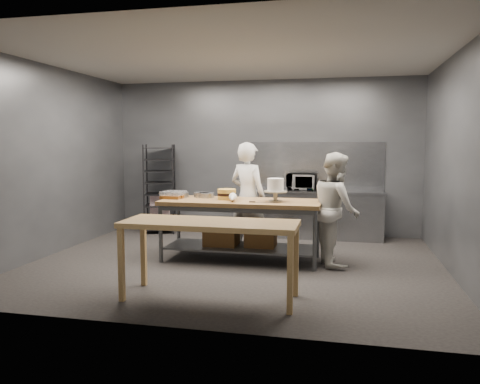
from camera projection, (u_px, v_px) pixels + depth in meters
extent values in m
plane|color=black|center=(235.00, 263.00, 6.95)|extent=(6.00, 6.00, 0.00)
cube|color=#4C4F54|center=(264.00, 157.00, 9.22)|extent=(6.00, 0.04, 3.00)
cube|color=olive|center=(241.00, 202.00, 7.06)|extent=(2.40, 0.90, 0.06)
cube|color=#47494C|center=(241.00, 247.00, 7.13)|extent=(2.25, 0.75, 0.03)
cylinder|color=#47494C|center=(161.00, 234.00, 6.98)|extent=(0.06, 0.06, 0.86)
cylinder|color=#47494C|center=(179.00, 225.00, 7.73)|extent=(0.06, 0.06, 0.86)
cylinder|color=#47494C|center=(315.00, 241.00, 6.49)|extent=(0.06, 0.06, 0.86)
cylinder|color=#47494C|center=(318.00, 230.00, 7.24)|extent=(0.06, 0.06, 0.86)
cube|color=brown|center=(221.00, 234.00, 7.20)|extent=(0.50, 0.40, 0.35)
cube|color=brown|center=(261.00, 237.00, 7.11)|extent=(0.45, 0.38, 0.30)
cube|color=olive|center=(210.00, 224.00, 5.29)|extent=(2.00, 0.70, 0.06)
cube|color=olive|center=(121.00, 265.00, 5.25)|extent=(0.06, 0.06, 0.84)
cube|color=olive|center=(144.00, 252.00, 5.84)|extent=(0.06, 0.06, 0.84)
cube|color=olive|center=(290.00, 275.00, 4.85)|extent=(0.06, 0.06, 0.84)
cube|color=olive|center=(296.00, 261.00, 5.43)|extent=(0.06, 0.06, 0.84)
cube|color=slate|center=(313.00, 191.00, 8.76)|extent=(2.60, 0.60, 0.04)
cube|color=slate|center=(313.00, 215.00, 8.81)|extent=(2.56, 0.56, 0.86)
cube|color=slate|center=(315.00, 165.00, 9.00)|extent=(2.60, 0.02, 0.90)
cube|color=black|center=(160.00, 188.00, 9.34)|extent=(0.77, 0.80, 1.75)
cube|color=white|center=(160.00, 205.00, 9.37)|extent=(0.44, 0.34, 0.45)
imported|color=white|center=(248.00, 197.00, 7.68)|extent=(0.77, 0.66, 1.79)
imported|color=silver|center=(336.00, 209.00, 6.82)|extent=(0.81, 0.94, 1.65)
imported|color=black|center=(301.00, 182.00, 8.79)|extent=(0.54, 0.37, 0.30)
cylinder|color=#A49C83|center=(275.00, 201.00, 6.89)|extent=(0.20, 0.20, 0.02)
cylinder|color=#A49C83|center=(275.00, 196.00, 6.88)|extent=(0.06, 0.06, 0.12)
cylinder|color=#A49C83|center=(275.00, 192.00, 6.87)|extent=(0.34, 0.34, 0.02)
cylinder|color=white|center=(276.00, 185.00, 6.86)|extent=(0.24, 0.24, 0.19)
cylinder|color=gold|center=(227.00, 197.00, 7.15)|extent=(0.28, 0.28, 0.06)
cylinder|color=black|center=(227.00, 194.00, 7.15)|extent=(0.28, 0.28, 0.04)
cylinder|color=gold|center=(227.00, 191.00, 7.14)|extent=(0.28, 0.28, 0.06)
cylinder|color=gray|center=(201.00, 195.00, 7.47)|extent=(0.25, 0.25, 0.07)
cylinder|color=gray|center=(206.00, 195.00, 7.39)|extent=(0.24, 0.24, 0.07)
cylinder|color=gray|center=(180.00, 195.00, 7.45)|extent=(0.30, 0.30, 0.07)
cone|color=white|center=(232.00, 198.00, 6.81)|extent=(0.19, 0.40, 0.12)
cube|color=slate|center=(264.00, 203.00, 6.76)|extent=(0.28, 0.02, 0.00)
cube|color=black|center=(252.00, 202.00, 6.80)|extent=(0.09, 0.02, 0.02)
cube|color=brown|center=(171.00, 197.00, 7.25)|extent=(0.30, 0.20, 0.05)
cube|color=silver|center=(171.00, 194.00, 7.25)|extent=(0.31, 0.21, 0.06)
cube|color=brown|center=(176.00, 196.00, 7.38)|extent=(0.30, 0.20, 0.05)
cube|color=silver|center=(176.00, 193.00, 7.37)|extent=(0.31, 0.21, 0.06)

